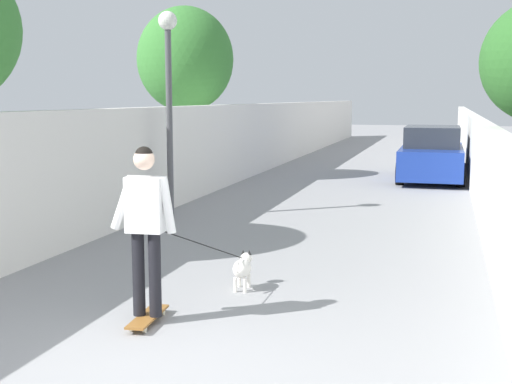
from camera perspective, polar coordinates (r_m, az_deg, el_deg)
The scene contains 9 objects.
ground_plane at distance 19.19m, azimuth 8.33°, elevation 0.92°, with size 80.00×80.00×0.00m, color gray.
wall_left at distance 17.87m, azimuth -2.85°, elevation 3.96°, with size 48.00×0.30×2.16m, color silver.
fence_right at distance 16.96m, azimuth 18.43°, elevation 2.78°, with size 48.00×0.30×1.83m, color silver.
tree_left_near at distance 19.29m, azimuth -6.04°, elevation 11.12°, with size 2.71×2.71×4.89m.
lamp_post at distance 13.12m, azimuth -7.45°, elevation 9.72°, with size 0.36×0.36×3.98m.
skateboard at distance 7.25m, azimuth -9.20°, elevation -10.45°, with size 0.81×0.26×0.08m.
person_skateboarder at distance 6.98m, azimuth -9.40°, elevation -2.13°, with size 0.25×0.71×1.78m.
dog at distance 8.31m, azimuth -1.18°, elevation -6.43°, with size 1.78×0.72×1.06m.
car_near at distance 19.85m, azimuth 14.73°, elevation 3.05°, with size 4.26×1.80×1.54m.
Camera 1 is at (-4.88, -2.48, 2.35)m, focal length 46.98 mm.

